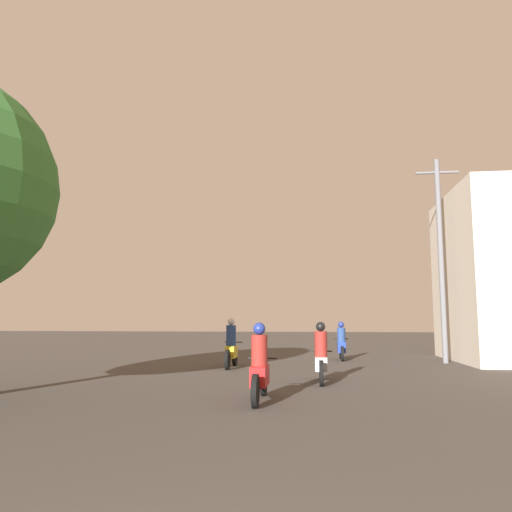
% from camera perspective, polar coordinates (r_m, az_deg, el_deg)
% --- Properties ---
extents(motorcycle_red, '(0.60, 2.08, 1.53)m').
position_cam_1_polar(motorcycle_red, '(10.03, 0.43, -12.87)').
color(motorcycle_red, black).
rests_on(motorcycle_red, ground_plane).
extents(motorcycle_silver, '(0.60, 2.10, 1.52)m').
position_cam_1_polar(motorcycle_silver, '(13.06, 7.44, -11.50)').
color(motorcycle_silver, black).
rests_on(motorcycle_silver, ground_plane).
extents(motorcycle_yellow, '(0.60, 2.08, 1.63)m').
position_cam_1_polar(motorcycle_yellow, '(16.80, -2.85, -10.42)').
color(motorcycle_yellow, black).
rests_on(motorcycle_yellow, ground_plane).
extents(motorcycle_blue, '(0.60, 1.84, 1.49)m').
position_cam_1_polar(motorcycle_blue, '(20.17, 9.73, -9.91)').
color(motorcycle_blue, black).
rests_on(motorcycle_blue, ground_plane).
extents(utility_pole_far, '(1.60, 0.20, 7.62)m').
position_cam_1_polar(utility_pole_far, '(19.79, 20.36, 0.16)').
color(utility_pole_far, slate).
rests_on(utility_pole_far, ground_plane).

